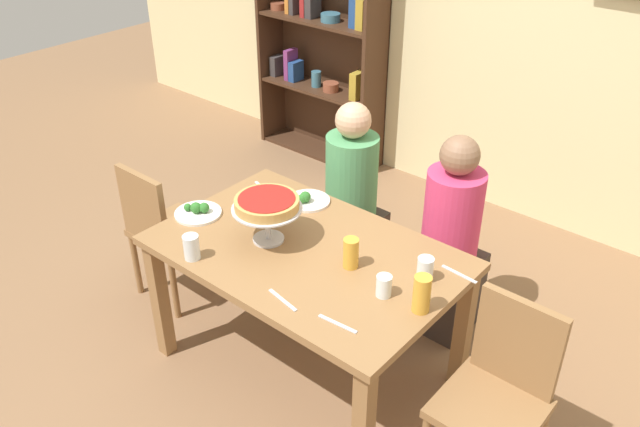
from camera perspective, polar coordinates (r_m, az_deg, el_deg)
ground_plane at (r=3.54m, az=-1.07°, el=-13.03°), size 12.00×12.00×0.00m
rear_partition at (r=4.55m, az=18.10°, el=16.27°), size 8.00×0.12×2.80m
dining_table at (r=3.12m, az=-1.19°, el=-4.60°), size 1.42×0.92×0.74m
bookshelf at (r=5.27m, az=0.25°, el=16.49°), size 1.10×0.30×2.21m
diner_far_left at (r=3.87m, az=2.68°, el=0.46°), size 0.34×0.34×1.15m
diner_far_right at (r=3.57m, az=11.05°, el=-3.08°), size 0.34×0.34×1.15m
chair_head_west at (r=3.80m, az=-13.42°, el=-1.16°), size 0.40×0.40×0.87m
chair_head_east at (r=2.85m, az=15.25°, el=-14.48°), size 0.40×0.40×0.87m
deep_dish_pizza_stand at (r=3.04m, az=-4.62°, el=0.66°), size 0.33×0.33×0.23m
salad_plate_near_diner at (r=3.37m, az=-10.52°, el=0.18°), size 0.24×0.24×0.07m
salad_plate_far_diner at (r=3.42m, az=-1.14°, el=1.19°), size 0.23×0.23×0.07m
beer_glass_amber_tall at (r=2.70m, az=8.81°, el=-6.89°), size 0.07×0.07×0.17m
beer_glass_amber_short at (r=2.92m, az=2.69°, el=-3.44°), size 0.07×0.07×0.14m
water_glass_clear_near at (r=3.03m, az=-11.07°, el=-2.88°), size 0.07×0.07×0.12m
water_glass_clear_far at (r=2.78m, az=5.56°, el=-6.26°), size 0.07×0.07×0.10m
water_glass_clear_spare at (r=2.88m, az=9.09°, el=-4.79°), size 0.07×0.07×0.11m
cutlery_fork_near at (r=2.77m, az=-3.25°, el=-7.49°), size 0.18×0.05×0.00m
cutlery_knife_near at (r=2.97m, az=11.97°, el=-5.16°), size 0.18×0.03×0.00m
cutlery_fork_far at (r=2.65m, az=1.54°, el=-9.53°), size 0.18×0.03×0.00m
cutlery_knife_far at (r=3.57m, az=-4.90°, el=2.17°), size 0.18×0.07×0.00m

